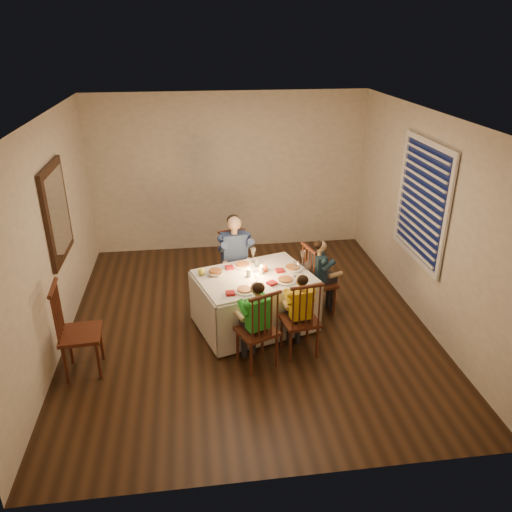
{
  "coord_description": "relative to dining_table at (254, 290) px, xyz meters",
  "views": [
    {
      "loc": [
        -0.62,
        -5.5,
        3.49
      ],
      "look_at": [
        0.13,
        0.15,
        0.86
      ],
      "focal_mm": 35.0,
      "sensor_mm": 36.0,
      "label": 1
    }
  ],
  "objects": [
    {
      "name": "wall_mirror",
      "position": [
        -2.29,
        0.41,
        0.99
      ],
      "size": [
        0.06,
        0.95,
        1.15
      ],
      "color": "black",
      "rests_on": "wall_left"
    },
    {
      "name": "child_yellow",
      "position": [
        0.44,
        -0.64,
        -0.51
      ],
      "size": [
        0.37,
        0.35,
        1.03
      ],
      "primitive_type": null,
      "rotation": [
        0.0,
        0.0,
        3.29
      ],
      "color": "gold",
      "rests_on": "ground"
    },
    {
      "name": "candle_left",
      "position": [
        -0.07,
        -0.02,
        0.26
      ],
      "size": [
        0.06,
        0.06,
        0.1
      ],
      "primitive_type": "cylinder",
      "color": "silver",
      "rests_on": "dining_table"
    },
    {
      "name": "dining_table",
      "position": [
        0.0,
        0.0,
        0.0
      ],
      "size": [
        1.61,
        1.36,
        0.69
      ],
      "rotation": [
        0.0,
        0.0,
        0.3
      ],
      "color": "silver",
      "rests_on": "ground"
    },
    {
      "name": "orange_fruit",
      "position": [
        0.14,
        0.09,
        0.25
      ],
      "size": [
        0.08,
        0.08,
        0.08
      ],
      "primitive_type": "sphere",
      "color": "#E45713",
      "rests_on": "dining_table"
    },
    {
      "name": "ceiling",
      "position": [
        -0.07,
        0.11,
        2.09
      ],
      "size": [
        5.0,
        5.0,
        0.0
      ],
      "primitive_type": "plane",
      "color": "white",
      "rests_on": "wall_back"
    },
    {
      "name": "wall_back",
      "position": [
        -0.07,
        2.61,
        0.79
      ],
      "size": [
        4.5,
        0.02,
        2.6
      ],
      "primitive_type": "cube",
      "color": "beige",
      "rests_on": "ground"
    },
    {
      "name": "child_green",
      "position": [
        -0.07,
        -0.79,
        -0.51
      ],
      "size": [
        0.44,
        0.42,
        1.05
      ],
      "primitive_type": null,
      "rotation": [
        0.0,
        0.0,
        3.54
      ],
      "color": "green",
      "rests_on": "ground"
    },
    {
      "name": "chair_near_right",
      "position": [
        0.44,
        -0.64,
        -0.51
      ],
      "size": [
        0.45,
        0.44,
        0.98
      ],
      "primitive_type": null,
      "rotation": [
        0.0,
        0.0,
        3.29
      ],
      "color": "#391A0F",
      "rests_on": "ground"
    },
    {
      "name": "chair_adult",
      "position": [
        -0.17,
        0.74,
        -0.51
      ],
      "size": [
        0.46,
        0.44,
        0.98
      ],
      "primitive_type": null,
      "rotation": [
        0.0,
        0.0,
        0.16
      ],
      "color": "#391A0F",
      "rests_on": "ground"
    },
    {
      "name": "chair_near_left",
      "position": [
        -0.07,
        -0.79,
        -0.51
      ],
      "size": [
        0.52,
        0.51,
        0.98
      ],
      "primitive_type": null,
      "rotation": [
        0.0,
        0.0,
        3.54
      ],
      "color": "#391A0F",
      "rests_on": "ground"
    },
    {
      "name": "chair_extra",
      "position": [
        -1.97,
        -0.66,
        -0.51
      ],
      "size": [
        0.45,
        0.47,
        1.09
      ],
      "primitive_type": null,
      "rotation": [
        0.0,
        0.0,
        1.64
      ],
      "color": "#391A0F",
      "rests_on": "ground"
    },
    {
      "name": "squash",
      "position": [
        -0.64,
        0.11,
        0.25
      ],
      "size": [
        0.09,
        0.09,
        0.09
      ],
      "primitive_type": "sphere",
      "color": "#FEED42",
      "rests_on": "dining_table"
    },
    {
      "name": "window_blinds",
      "position": [
        2.13,
        0.21,
        0.99
      ],
      "size": [
        0.07,
        1.34,
        1.54
      ],
      "color": "#0C1333",
      "rests_on": "wall_right"
    },
    {
      "name": "setting_adult",
      "position": [
        -0.11,
        0.29,
        0.22
      ],
      "size": [
        0.32,
        0.32,
        0.02
      ],
      "primitive_type": "cylinder",
      "rotation": [
        0.0,
        0.0,
        0.3
      ],
      "color": "white",
      "rests_on": "dining_table"
    },
    {
      "name": "child_teal",
      "position": [
        0.89,
        0.23,
        -0.51
      ],
      "size": [
        0.38,
        0.4,
        1.04
      ],
      "primitive_type": null,
      "rotation": [
        0.0,
        0.0,
        1.82
      ],
      "color": "#193040",
      "rests_on": "ground"
    },
    {
      "name": "adult",
      "position": [
        -0.17,
        0.74,
        -0.51
      ],
      "size": [
        0.51,
        0.48,
        1.23
      ],
      "primitive_type": null,
      "rotation": [
        0.0,
        0.0,
        0.16
      ],
      "color": "navy",
      "rests_on": "ground"
    },
    {
      "name": "setting_yellow",
      "position": [
        0.35,
        -0.19,
        0.22
      ],
      "size": [
        0.32,
        0.32,
        0.02
      ],
      "primitive_type": "cylinder",
      "rotation": [
        0.0,
        0.0,
        0.3
      ],
      "color": "white",
      "rests_on": "dining_table"
    },
    {
      "name": "chair_end",
      "position": [
        0.89,
        0.23,
        -0.51
      ],
      "size": [
        0.47,
        0.49,
        0.98
      ],
      "primitive_type": null,
      "rotation": [
        0.0,
        0.0,
        1.82
      ],
      "color": "#391A0F",
      "rests_on": "ground"
    },
    {
      "name": "ground",
      "position": [
        -0.07,
        0.11,
        -0.51
      ],
      "size": [
        5.0,
        5.0,
        0.0
      ],
      "primitive_type": "plane",
      "color": "black",
      "rests_on": "ground"
    },
    {
      "name": "wall_right",
      "position": [
        2.18,
        0.11,
        0.79
      ],
      "size": [
        0.02,
        5.0,
        2.6
      ],
      "primitive_type": "cube",
      "color": "beige",
      "rests_on": "ground"
    },
    {
      "name": "candle_right",
      "position": [
        0.09,
        0.03,
        0.26
      ],
      "size": [
        0.06,
        0.06,
        0.1
      ],
      "primitive_type": "cylinder",
      "color": "silver",
      "rests_on": "dining_table"
    },
    {
      "name": "wall_left",
      "position": [
        -2.32,
        0.11,
        0.79
      ],
      "size": [
        0.02,
        5.0,
        2.6
      ],
      "primitive_type": "cube",
      "color": "beige",
      "rests_on": "ground"
    },
    {
      "name": "setting_teal",
      "position": [
        0.5,
        0.12,
        0.22
      ],
      "size": [
        0.32,
        0.32,
        0.02
      ],
      "primitive_type": "cylinder",
      "rotation": [
        0.0,
        0.0,
        0.3
      ],
      "color": "white",
      "rests_on": "dining_table"
    },
    {
      "name": "setting_green",
      "position": [
        -0.16,
        -0.38,
        0.22
      ],
      "size": [
        0.32,
        0.32,
        0.02
      ],
      "primitive_type": "cylinder",
      "rotation": [
        0.0,
        0.0,
        0.3
      ],
      "color": "white",
      "rests_on": "dining_table"
    },
    {
      "name": "serving_bowl",
      "position": [
        -0.47,
        0.09,
        0.23
      ],
      "size": [
        0.21,
        0.21,
        0.05
      ],
      "primitive_type": "imported",
      "rotation": [
        0.0,
        0.0,
        -0.11
      ],
      "color": "white",
      "rests_on": "dining_table"
    }
  ]
}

